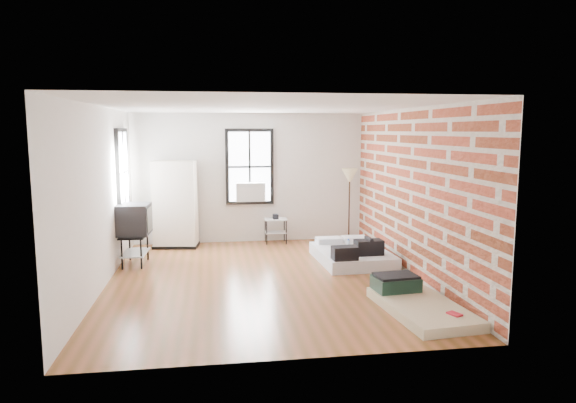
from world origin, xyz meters
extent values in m
plane|color=brown|center=(0.00, 0.00, 0.00)|extent=(6.00, 6.00, 0.00)
cube|color=silver|center=(0.00, 3.00, 1.40)|extent=(5.00, 0.01, 2.80)
cube|color=silver|center=(0.00, -3.00, 1.40)|extent=(5.00, 0.01, 2.80)
cube|color=silver|center=(-2.50, 0.00, 1.40)|extent=(0.01, 6.00, 2.80)
cube|color=#963723|center=(2.50, 0.00, 1.40)|extent=(0.02, 6.00, 2.80)
cube|color=white|center=(0.00, 0.00, 2.80)|extent=(5.00, 6.00, 0.01)
cube|color=white|center=(0.00, 2.95, 1.65)|extent=(0.90, 0.02, 1.50)
cube|color=black|center=(-0.48, 2.97, 1.65)|extent=(0.07, 0.08, 1.64)
cube|color=black|center=(0.48, 2.97, 1.65)|extent=(0.07, 0.08, 1.64)
cube|color=black|center=(0.00, 2.97, 2.44)|extent=(0.90, 0.08, 0.07)
cube|color=black|center=(0.00, 2.97, 0.86)|extent=(0.90, 0.08, 0.07)
cube|color=black|center=(0.00, 2.94, 1.65)|extent=(0.04, 0.02, 1.50)
cube|color=black|center=(0.00, 2.94, 1.65)|extent=(0.90, 0.02, 0.04)
cube|color=silver|center=(0.00, 2.83, 1.12)|extent=(0.62, 0.30, 0.40)
cube|color=white|center=(-2.45, 1.80, 1.65)|extent=(0.02, 0.90, 1.50)
cube|color=black|center=(-2.47, 1.32, 1.65)|extent=(0.08, 0.07, 1.64)
cube|color=black|center=(-2.47, 2.29, 1.65)|extent=(0.08, 0.07, 1.64)
cube|color=black|center=(-2.47, 1.80, 2.44)|extent=(0.08, 0.90, 0.07)
cube|color=black|center=(-2.47, 1.80, 0.86)|extent=(0.08, 0.90, 0.07)
cube|color=black|center=(-2.44, 1.80, 1.65)|extent=(0.02, 0.04, 1.50)
cube|color=black|center=(-2.44, 1.80, 1.65)|extent=(0.02, 0.90, 0.04)
cube|color=white|center=(1.75, 0.93, 0.11)|extent=(1.32, 1.74, 0.22)
cube|color=white|center=(1.45, 1.58, 0.28)|extent=(0.50, 0.33, 0.11)
cube|color=white|center=(1.99, 1.61, 0.28)|extent=(0.50, 0.33, 0.11)
cube|color=black|center=(1.95, 0.54, 0.36)|extent=(0.50, 0.31, 0.27)
cylinder|color=black|center=(1.95, 0.54, 0.51)|extent=(0.09, 0.31, 0.07)
cube|color=black|center=(1.43, 0.25, 0.34)|extent=(0.44, 0.29, 0.23)
cylinder|color=#AAC3DA|center=(1.66, 0.88, 0.32)|extent=(0.06, 0.06, 0.20)
cylinder|color=blue|center=(1.66, 0.88, 0.43)|extent=(0.03, 0.03, 0.03)
cube|color=beige|center=(1.95, -1.86, 0.07)|extent=(1.05, 1.77, 0.13)
cube|color=#163225|center=(1.80, -1.25, 0.23)|extent=(0.66, 0.50, 0.20)
cube|color=black|center=(1.80, -1.25, 0.35)|extent=(0.63, 0.47, 0.04)
cube|color=red|center=(2.18, -2.33, 0.14)|extent=(0.18, 0.21, 0.02)
cube|color=black|center=(-1.58, 2.65, 0.03)|extent=(0.97, 0.64, 0.06)
cube|color=#F0E2CA|center=(-1.58, 2.65, 0.93)|extent=(0.93, 0.60, 1.75)
cylinder|color=black|center=(0.32, 2.56, 0.26)|extent=(0.02, 0.02, 0.53)
cylinder|color=black|center=(0.74, 2.56, 0.26)|extent=(0.02, 0.02, 0.53)
cylinder|color=black|center=(0.33, 2.88, 0.26)|extent=(0.02, 0.02, 0.53)
cylinder|color=black|center=(0.75, 2.88, 0.26)|extent=(0.02, 0.02, 0.53)
cube|color=silver|center=(0.53, 2.72, 0.53)|extent=(0.48, 0.39, 0.02)
cube|color=silver|center=(0.53, 2.72, 0.24)|extent=(0.46, 0.37, 0.02)
cube|color=black|center=(0.53, 2.72, 0.58)|extent=(0.12, 0.17, 0.10)
cylinder|color=black|center=(2.15, 2.65, 0.01)|extent=(0.23, 0.23, 0.03)
cylinder|color=black|center=(2.15, 2.65, 0.72)|extent=(0.03, 0.03, 1.39)
cone|color=tan|center=(2.15, 2.65, 1.45)|extent=(0.34, 0.34, 0.31)
cylinder|color=black|center=(-2.40, 0.98, 0.28)|extent=(0.03, 0.03, 0.55)
cylinder|color=black|center=(-2.07, 0.96, 0.28)|extent=(0.03, 0.03, 0.55)
cylinder|color=black|center=(-2.37, 1.64, 0.28)|extent=(0.03, 0.03, 0.55)
cylinder|color=black|center=(-2.04, 1.62, 0.28)|extent=(0.03, 0.03, 0.55)
cube|color=black|center=(-2.22, 1.30, 0.55)|extent=(0.48, 0.81, 0.03)
cube|color=silver|center=(-2.22, 1.30, 0.22)|extent=(0.46, 0.79, 0.02)
cube|color=black|center=(-2.22, 1.30, 0.84)|extent=(0.58, 0.66, 0.55)
cube|color=black|center=(-1.95, 1.29, 0.84)|extent=(0.05, 0.53, 0.44)
camera|label=1|loc=(-0.79, -8.13, 2.43)|focal=32.00mm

